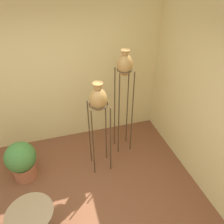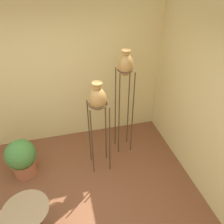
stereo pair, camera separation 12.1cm
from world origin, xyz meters
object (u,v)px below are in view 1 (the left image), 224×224
vase_stand_tall (125,70)px  side_table (32,221)px  vase_stand_medium (98,102)px  potted_plant (21,160)px

vase_stand_tall → side_table: bearing=-139.6°
vase_stand_tall → vase_stand_medium: (-0.52, -0.35, -0.29)m
vase_stand_medium → side_table: 1.74m
vase_stand_tall → side_table: 2.43m
vase_stand_medium → vase_stand_tall: bearing=33.8°
vase_stand_medium → potted_plant: 1.61m
vase_stand_medium → side_table: size_ratio=2.64×
vase_stand_tall → potted_plant: 2.21m
side_table → potted_plant: 1.17m
side_table → potted_plant: bearing=99.3°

